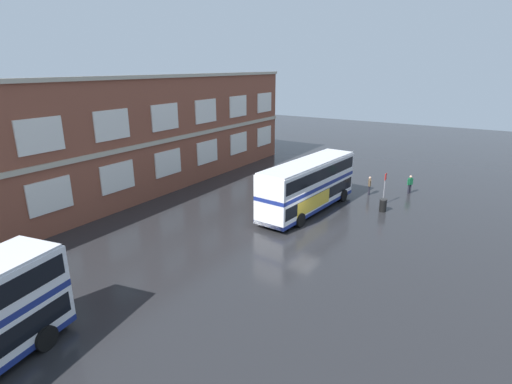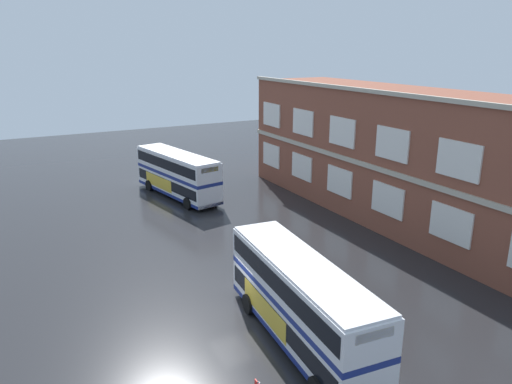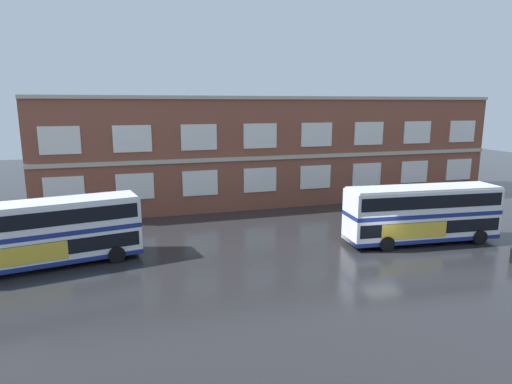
{
  "view_description": "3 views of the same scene",
  "coord_description": "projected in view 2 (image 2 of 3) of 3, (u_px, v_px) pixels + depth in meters",
  "views": [
    {
      "loc": [
        -23.87,
        -11.22,
        11.2
      ],
      "look_at": [
        -2.09,
        2.37,
        3.04
      ],
      "focal_mm": 28.08,
      "sensor_mm": 36.0,
      "label": 1
    },
    {
      "loc": [
        20.77,
        -9.93,
        13.44
      ],
      "look_at": [
        -6.94,
        4.82,
        3.96
      ],
      "focal_mm": 34.11,
      "sensor_mm": 36.0,
      "label": 2
    },
    {
      "loc": [
        -15.85,
        -23.67,
        9.78
      ],
      "look_at": [
        -7.89,
        2.51,
        4.17
      ],
      "focal_mm": 30.32,
      "sensor_mm": 36.0,
      "label": 3
    }
  ],
  "objects": [
    {
      "name": "double_decker_middle",
      "position": [
        301.0,
        300.0,
        22.44
      ],
      "size": [
        11.18,
        3.58,
        4.07
      ],
      "color": "silver",
      "rests_on": "ground"
    },
    {
      "name": "double_decker_near",
      "position": [
        177.0,
        174.0,
        44.6
      ],
      "size": [
        11.29,
        4.55,
        4.07
      ],
      "color": "silver",
      "rests_on": "ground"
    },
    {
      "name": "ground_plane",
      "position": [
        270.0,
        300.0,
        26.81
      ],
      "size": [
        120.0,
        120.0,
        0.0
      ],
      "primitive_type": "plane",
      "color": "#232326"
    },
    {
      "name": "brick_terminal_building",
      "position": [
        463.0,
        172.0,
        33.56
      ],
      "size": [
        44.75,
        8.19,
        10.46
      ],
      "color": "brown",
      "rests_on": "ground"
    }
  ]
}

